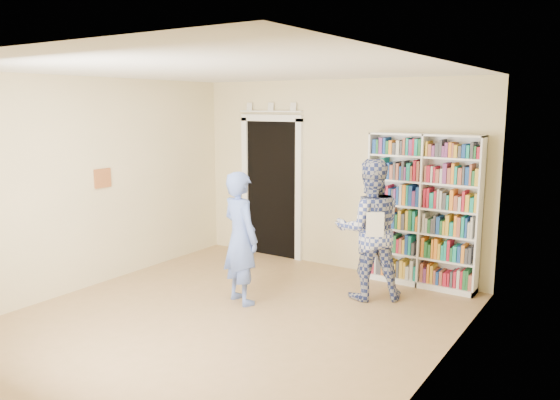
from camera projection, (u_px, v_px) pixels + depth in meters
name	position (u px, v px, depth m)	size (l,w,h in m)	color
floor	(228.00, 321.00, 6.01)	(5.00, 5.00, 0.00)	#9C784B
ceiling	(224.00, 70.00, 5.54)	(5.00, 5.00, 0.00)	white
wall_back	(336.00, 175.00, 7.83)	(4.50, 4.50, 0.00)	beige
wall_left	(89.00, 184.00, 7.00)	(5.00, 5.00, 0.00)	beige
wall_right	(436.00, 226.00, 4.56)	(5.00, 5.00, 0.00)	beige
bookshelf	(423.00, 210.00, 7.03)	(1.45, 0.27, 1.99)	white
doorway	(272.00, 181.00, 8.44)	(1.10, 0.08, 2.43)	black
wall_art	(103.00, 178.00, 7.14)	(0.03, 0.25, 0.25)	brown
man_blue	(241.00, 238.00, 6.46)	(0.58, 0.38, 1.59)	#5C78CE
man_plaid	(369.00, 230.00, 6.60)	(0.84, 0.65, 1.72)	navy
paper_sheet	(375.00, 225.00, 6.28)	(0.21, 0.01, 0.29)	white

